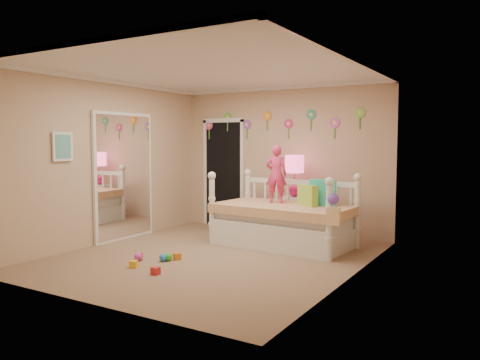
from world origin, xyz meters
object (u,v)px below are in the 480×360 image
Objects in this scene: daybed at (283,209)px; child at (276,174)px; table_lamp at (294,169)px; nightstand at (294,217)px.

child is (-0.19, 0.15, 0.53)m from daybed.
table_lamp is (-0.13, 0.72, 0.58)m from daybed.
child reaches higher than table_lamp.
child is at bearing 146.89° from daybed.
nightstand is at bearing -114.51° from child.
daybed is 0.93m from table_lamp.
nightstand is at bearing 105.01° from daybed.
nightstand is at bearing 180.00° from table_lamp.
table_lamp is (0.06, 0.57, 0.05)m from child.
daybed is at bearing -87.52° from nightstand.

